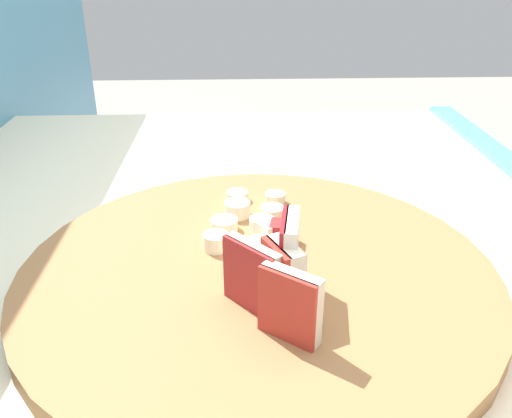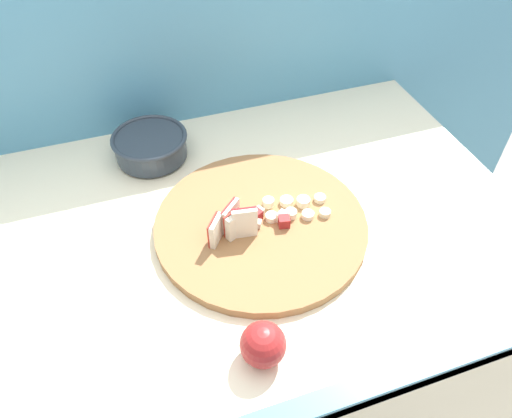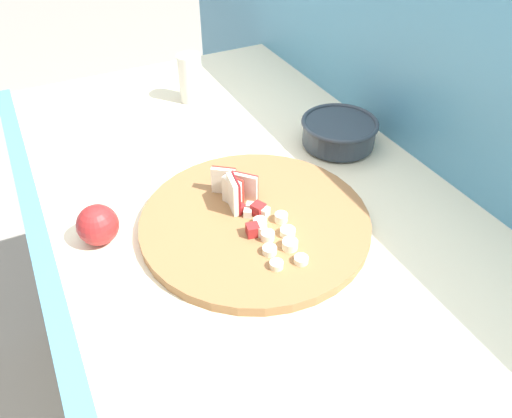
% 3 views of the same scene
% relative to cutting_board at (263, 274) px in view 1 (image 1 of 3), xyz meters
% --- Properties ---
extents(cutting_board, '(0.42, 0.42, 0.02)m').
position_rel_cutting_board_xyz_m(cutting_board, '(0.00, 0.00, 0.00)').
color(cutting_board, olive).
rests_on(cutting_board, tiled_countertop).
extents(apple_wedge_fan, '(0.10, 0.07, 0.07)m').
position_rel_cutting_board_xyz_m(apple_wedge_fan, '(-0.06, -0.01, 0.04)').
color(apple_wedge_fan, maroon).
rests_on(apple_wedge_fan, cutting_board).
extents(apple_dice_pile, '(0.09, 0.07, 0.02)m').
position_rel_cutting_board_xyz_m(apple_dice_pile, '(0.01, -0.01, 0.02)').
color(apple_dice_pile, '#EFE5CC').
rests_on(apple_dice_pile, cutting_board).
extents(banana_slice_rows, '(0.14, 0.08, 0.02)m').
position_rel_cutting_board_xyz_m(banana_slice_rows, '(0.07, 0.01, 0.02)').
color(banana_slice_rows, white).
rests_on(banana_slice_rows, cutting_board).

